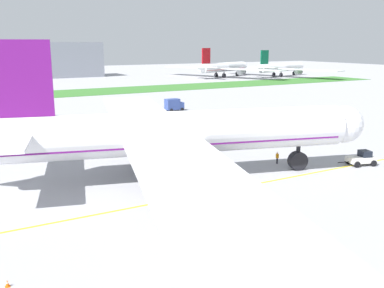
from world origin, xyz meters
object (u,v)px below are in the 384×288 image
parked_airliner_far_outer (280,68)px  parked_airliner_far_right (223,67)px  airliner_foreground (172,134)px  service_truck_baggage_loader (174,105)px  ground_crew_marshaller_front (277,157)px  traffic_cone_near_nose (7,283)px  ground_crew_wingwalker_port (297,269)px  pushback_tug (362,158)px

parked_airliner_far_outer → parked_airliner_far_right: bearing=160.6°
airliner_foreground → parked_airliner_far_outer: 189.30m
parked_airliner_far_right → service_truck_baggage_loader: bearing=-129.4°
ground_crew_marshaller_front → service_truck_baggage_loader: 54.53m
airliner_foreground → ground_crew_marshaller_front: 17.63m
ground_crew_marshaller_front → traffic_cone_near_nose: size_ratio=3.03×
parked_airliner_far_right → parked_airliner_far_outer: size_ratio=0.98×
ground_crew_marshaller_front → traffic_cone_near_nose: 42.46m
airliner_foreground → ground_crew_wingwalker_port: bearing=-97.0°
service_truck_baggage_loader → parked_airliner_far_outer: bearing=37.8°
parked_airliner_far_right → parked_airliner_far_outer: (29.83, -10.51, -0.38)m
airliner_foreground → parked_airliner_far_outer: size_ratio=1.24×
traffic_cone_near_nose → parked_airliner_far_right: parked_airliner_far_right is taller
pushback_tug → ground_crew_marshaller_front: pushback_tug is taller
airliner_foreground → traffic_cone_near_nose: bearing=-142.1°
pushback_tug → service_truck_baggage_loader: service_truck_baggage_loader is taller
service_truck_baggage_loader → parked_airliner_far_outer: (105.84, 81.99, 3.07)m
service_truck_baggage_loader → parked_airliner_far_outer: size_ratio=0.07×
airliner_foreground → parked_airliner_far_right: size_ratio=1.26×
airliner_foreground → service_truck_baggage_loader: airliner_foreground is taller
parked_airliner_far_right → pushback_tug: bearing=-116.5°
airliner_foreground → parked_airliner_far_outer: (133.06, 134.64, -1.26)m
pushback_tug → traffic_cone_near_nose: bearing=-168.7°
ground_crew_wingwalker_port → traffic_cone_near_nose: bearing=152.9°
traffic_cone_near_nose → service_truck_baggage_loader: service_truck_baggage_loader is taller
service_truck_baggage_loader → parked_airliner_far_outer: 133.91m
ground_crew_wingwalker_port → parked_airliner_far_right: parked_airliner_far_right is taller
traffic_cone_near_nose → ground_crew_wingwalker_port: bearing=-27.1°
airliner_foreground → ground_crew_marshaller_front: airliner_foreground is taller
pushback_tug → ground_crew_wingwalker_port: size_ratio=3.63×
pushback_tug → service_truck_baggage_loader: bearing=90.0°
airliner_foreground → ground_crew_wingwalker_port: 27.69m
traffic_cone_near_nose → parked_airliner_far_right: 205.34m
service_truck_baggage_loader → parked_airliner_far_right: 119.77m
ground_crew_wingwalker_port → airliner_foreground: bearing=83.0°
ground_crew_wingwalker_port → service_truck_baggage_loader: bearing=69.0°
ground_crew_marshaller_front → pushback_tug: bearing=-32.5°
airliner_foreground → parked_airliner_far_right: bearing=54.6°
ground_crew_marshaller_front → service_truck_baggage_loader: (10.33, 53.54, 0.64)m
parked_airliner_far_outer → ground_crew_wingwalker_port: bearing=-130.2°
traffic_cone_near_nose → parked_airliner_far_right: size_ratio=0.01×
traffic_cone_near_nose → service_truck_baggage_loader: (49.47, 69.98, 1.43)m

